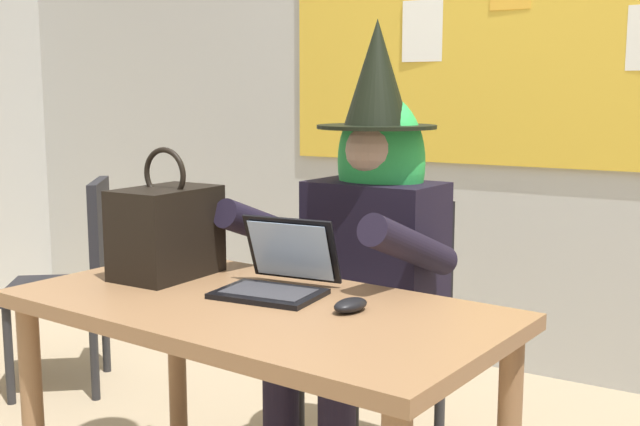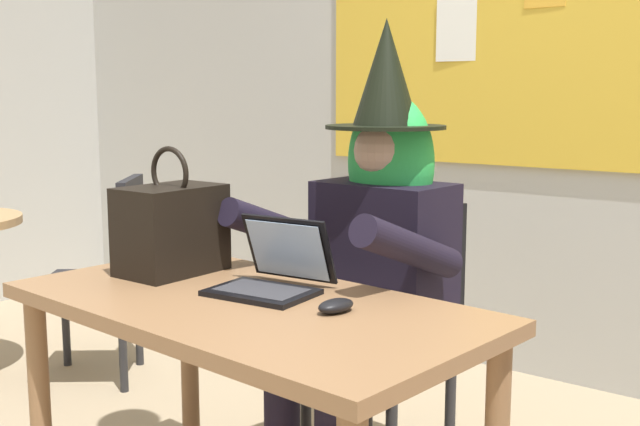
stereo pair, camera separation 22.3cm
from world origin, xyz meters
name	(u,v)px [view 2 (the right image)]	position (x,y,z in m)	size (l,w,h in m)	color
wall_back_bulletin	(571,67)	(0.00, 1.90, 1.38)	(6.52, 2.06, 2.73)	#B2B2AD
desk_main	(246,338)	(-0.15, 0.02, 0.63)	(1.34, 0.77, 0.74)	#8E6642
chair_at_desk	(394,321)	(-0.13, 0.72, 0.52)	(0.44, 0.44, 0.92)	black
person_costumed	(373,239)	(-0.14, 0.59, 0.81)	(0.61, 0.66, 1.50)	black
laptop	(272,275)	(-0.15, 0.13, 0.78)	(0.30, 0.29, 0.20)	black
computer_mouse	(336,306)	(0.11, 0.07, 0.75)	(0.06, 0.10, 0.03)	black
handbag	(171,228)	(-0.54, 0.12, 0.87)	(0.20, 0.30, 0.38)	black
chair_spare_by_window	(108,267)	(-1.59, 0.68, 0.51)	(0.59, 0.59, 0.90)	black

